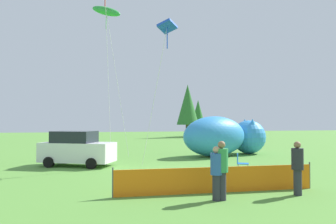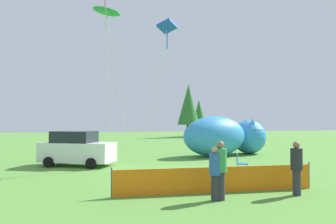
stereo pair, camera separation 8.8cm
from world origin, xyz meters
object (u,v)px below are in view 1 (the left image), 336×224
Objects in this scene: parked_car at (77,149)px; inflatable_cat at (224,137)px; kite_green_fish at (106,12)px; kite_blue_box at (167,29)px; spectator_in_blue_shirt at (298,166)px; spectator_in_white_shirt at (216,171)px; spectator_in_grey_shirt at (222,168)px; folding_chair at (241,162)px.

parked_car is 10.80m from inflatable_cat.
kite_green_fish is 7.20m from kite_blue_box.
spectator_in_blue_shirt is at bearing -71.48° from kite_blue_box.
parked_car is 2.54× the size of spectator_in_white_shirt.
kite_blue_box is at bearing 14.83° from parked_car.
spectator_in_grey_shirt is at bearing -77.11° from kite_green_fish.
kite_green_fish reaches higher than folding_chair.
kite_blue_box is (-2.95, 3.50, 7.34)m from folding_chair.
spectator_in_blue_shirt is at bearing -121.35° from inflatable_cat.
spectator_in_grey_shirt is at bearing -132.99° from inflatable_cat.
inflatable_cat is 13.66m from spectator_in_grey_shirt.
parked_car is at bearing 170.46° from kite_blue_box.
inflatable_cat reaches higher than spectator_in_grey_shirt.
folding_chair is 5.90m from spectator_in_white_shirt.
spectator_in_blue_shirt is 0.97× the size of spectator_in_grey_shirt.
kite_blue_box is (-5.23, -4.17, 6.57)m from inflatable_cat.
spectator_in_grey_shirt is 0.23× the size of kite_blue_box.
folding_chair is 0.08× the size of kite_green_fish.
spectator_in_grey_shirt is 17.46m from kite_green_fish.
spectator_in_grey_shirt is at bearing 7.18° from spectator_in_white_shirt.
spectator_in_grey_shirt is (-2.97, -4.94, 0.48)m from folding_chair.
spectator_in_blue_shirt reaches higher than spectator_in_white_shirt.
parked_car is 2.39× the size of spectator_in_blue_shirt.
parked_car reaches higher than spectator_in_blue_shirt.
kite_blue_box reaches higher than parked_car.
inflatable_cat is at bearing 101.17° from folding_chair.
parked_car is at bearing 118.38° from spectator_in_grey_shirt.
inflatable_cat is at bearing 38.57° from kite_blue_box.
kite_blue_box is at bearing -161.81° from inflatable_cat.
folding_chair is (7.99, -4.35, -0.41)m from parked_car.
spectator_in_white_shirt is at bearing -133.69° from inflatable_cat.
parked_car is 12.09m from spectator_in_blue_shirt.
spectator_in_white_shirt is (-3.17, -4.97, 0.39)m from folding_chair.
spectator_in_white_shirt is (4.83, -9.31, -0.02)m from parked_car.
folding_chair is at bearing -4.17° from parked_car.
spectator_in_grey_shirt reaches higher than spectator_in_blue_shirt.
spectator_in_grey_shirt is at bearing -37.24° from parked_car.
spectator_in_blue_shirt is 1.06× the size of spectator_in_white_shirt.
spectator_in_white_shirt is 0.21× the size of kite_blue_box.
spectator_in_blue_shirt is 2.82m from spectator_in_grey_shirt.
spectator_in_blue_shirt is at bearing -64.04° from folding_chair.
spectator_in_blue_shirt is at bearing 1.69° from spectator_in_grey_shirt.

